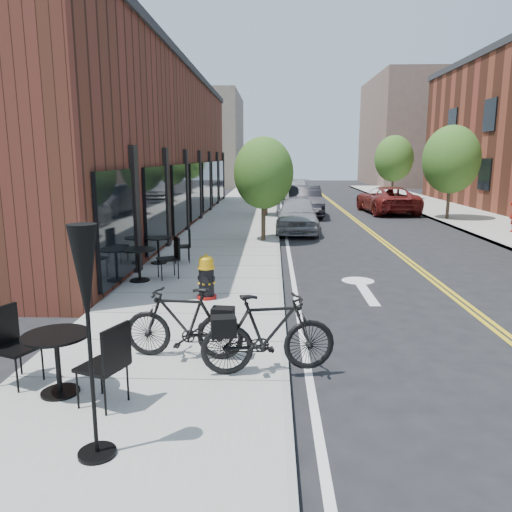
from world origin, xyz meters
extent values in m
plane|color=black|center=(0.00, 0.00, 0.00)|extent=(120.00, 120.00, 0.00)
cube|color=#9E9B93|center=(-2.00, 10.00, 0.06)|extent=(4.00, 70.00, 0.12)
cube|color=#492417|center=(-6.50, 14.00, 3.50)|extent=(5.00, 28.00, 7.00)
cube|color=#726656|center=(-8.00, 48.00, 5.00)|extent=(8.00, 14.00, 10.00)
cube|color=brown|center=(16.00, 50.00, 6.00)|extent=(10.00, 16.00, 12.00)
cylinder|color=#382B1E|center=(-0.60, 9.00, 0.93)|extent=(0.16, 0.16, 1.61)
ellipsoid|color=#2D581B|center=(-0.60, 9.00, 2.61)|extent=(2.20, 2.20, 2.64)
cylinder|color=#382B1E|center=(-0.60, 17.00, 0.96)|extent=(0.16, 0.16, 1.68)
ellipsoid|color=#2D581B|center=(-0.60, 17.00, 2.72)|extent=(2.30, 2.30, 2.76)
cylinder|color=#382B1E|center=(-0.60, 25.00, 0.91)|extent=(0.16, 0.16, 1.57)
ellipsoid|color=#2D581B|center=(-0.60, 25.00, 2.54)|extent=(2.10, 2.10, 2.52)
cylinder|color=#382B1E|center=(-0.60, 33.00, 0.98)|extent=(0.16, 0.16, 1.71)
ellipsoid|color=#2D581B|center=(-0.60, 33.00, 2.79)|extent=(2.40, 2.40, 2.88)
cylinder|color=#382B1E|center=(8.60, 16.00, 1.03)|extent=(0.16, 0.16, 1.82)
ellipsoid|color=#2D581B|center=(8.60, 16.00, 3.06)|extent=(2.80, 2.80, 3.36)
cylinder|color=#382B1E|center=(8.60, 28.00, 1.03)|extent=(0.16, 0.16, 1.82)
ellipsoid|color=#2D581B|center=(8.60, 28.00, 3.06)|extent=(2.80, 2.80, 3.36)
cylinder|color=maroon|center=(-1.70, 1.10, 0.15)|extent=(0.53, 0.53, 0.07)
cylinder|color=black|center=(-1.70, 1.10, 0.48)|extent=(0.41, 0.41, 0.65)
cylinder|color=gold|center=(-1.70, 1.10, 0.81)|extent=(0.47, 0.47, 0.04)
cylinder|color=gold|center=(-1.70, 1.10, 0.90)|extent=(0.40, 0.40, 0.15)
ellipsoid|color=gold|center=(-1.70, 1.10, 0.99)|extent=(0.39, 0.39, 0.19)
cylinder|color=gold|center=(-1.70, 1.10, 1.09)|extent=(0.07, 0.07, 0.07)
imported|color=black|center=(-1.62, -2.22, 0.68)|extent=(1.92, 0.71, 1.13)
imported|color=black|center=(-0.30, -2.71, 0.71)|extent=(2.03, 0.92, 1.18)
cylinder|color=black|center=(-3.06, -3.48, 0.14)|extent=(0.65, 0.65, 0.03)
cylinder|color=black|center=(-3.06, -3.48, 0.53)|extent=(0.09, 0.09, 0.79)
cylinder|color=black|center=(-3.06, -3.48, 0.93)|extent=(1.12, 1.12, 0.03)
cylinder|color=black|center=(-3.60, 2.61, 0.14)|extent=(0.66, 0.66, 0.03)
cylinder|color=black|center=(-3.60, 2.61, 0.52)|extent=(0.09, 0.09, 0.79)
cylinder|color=black|center=(-3.60, 2.61, 0.92)|extent=(1.14, 1.14, 0.03)
cylinder|color=black|center=(-3.60, 4.75, 0.14)|extent=(0.56, 0.56, 0.03)
cylinder|color=black|center=(-3.60, 4.75, 0.50)|extent=(0.08, 0.08, 0.74)
cylinder|color=black|center=(-3.60, 4.75, 0.87)|extent=(0.96, 0.96, 0.03)
cylinder|color=black|center=(-2.08, -4.84, 0.14)|extent=(0.40, 0.40, 0.04)
cylinder|color=black|center=(-2.08, -4.84, 1.33)|extent=(0.04, 0.04, 2.37)
cone|color=black|center=(-2.08, -4.84, 2.05)|extent=(0.29, 0.29, 1.05)
imported|color=gray|center=(0.80, 11.77, 0.75)|extent=(1.95, 4.48, 1.50)
imported|color=black|center=(1.44, 17.76, 0.83)|extent=(1.89, 5.06, 1.65)
imported|color=#9D9DA2|center=(1.60, 29.71, 0.72)|extent=(2.60, 5.17, 1.44)
imported|color=maroon|center=(6.30, 19.43, 0.77)|extent=(2.97, 5.70, 1.53)
camera|label=1|loc=(-0.25, -9.51, 3.20)|focal=35.00mm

